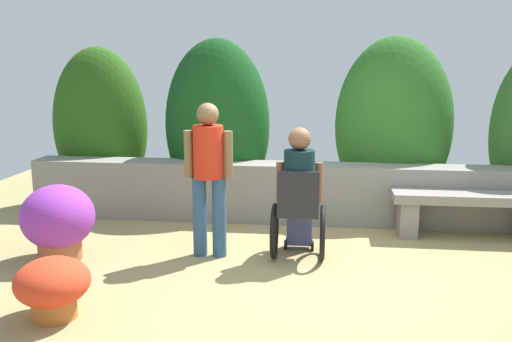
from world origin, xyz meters
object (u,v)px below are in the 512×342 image
person_standing_companion (209,170)px  flower_pot_terracotta_by_wall (53,286)px  stone_bench (468,208)px  person_in_wheelchair (299,198)px  flower_pot_purple_near (58,221)px

person_standing_companion → flower_pot_terracotta_by_wall: 1.88m
stone_bench → person_in_wheelchair: bearing=-162.4°
stone_bench → person_standing_companion: size_ratio=1.08×
person_standing_companion → stone_bench: bearing=30.7°
stone_bench → flower_pot_purple_near: 4.39m
stone_bench → person_in_wheelchair: 2.06m
person_in_wheelchair → flower_pot_terracotta_by_wall: person_in_wheelchair is taller
flower_pot_terracotta_by_wall → person_standing_companion: bearing=58.5°
person_in_wheelchair → person_standing_companion: (-0.90, -0.06, 0.27)m
stone_bench → flower_pot_terracotta_by_wall: bearing=-153.7°
person_in_wheelchair → person_standing_companion: person_standing_companion is taller
person_in_wheelchair → flower_pot_terracotta_by_wall: size_ratio=2.31×
person_standing_companion → flower_pot_purple_near: person_standing_companion is taller
person_in_wheelchair → flower_pot_purple_near: bearing=-174.4°
flower_pot_purple_near → flower_pot_terracotta_by_wall: bearing=-65.9°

